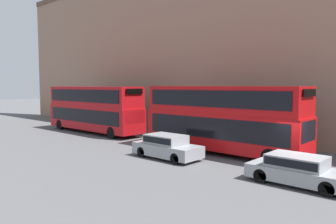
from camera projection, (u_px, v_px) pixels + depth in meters
ground_plane at (297, 174)px, 16.30m from camera, size 200.00×200.00×0.00m
bus_leading at (222, 117)px, 20.98m from camera, size 2.59×10.91×4.35m
bus_second_in_queue at (94, 107)px, 30.42m from camera, size 2.59×11.43×4.28m
car_dark_sedan at (298, 169)px, 14.45m from camera, size 1.83×4.40×1.32m
car_hatchback at (167, 146)px, 19.75m from camera, size 1.84×4.29×1.42m
pedestrian at (226, 135)px, 23.54m from camera, size 0.36×0.36×1.78m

